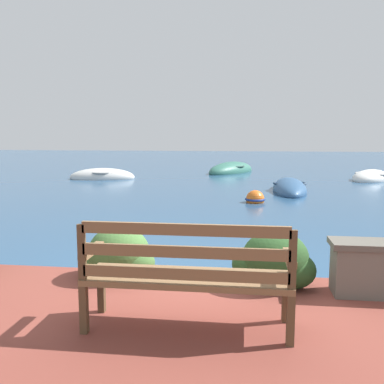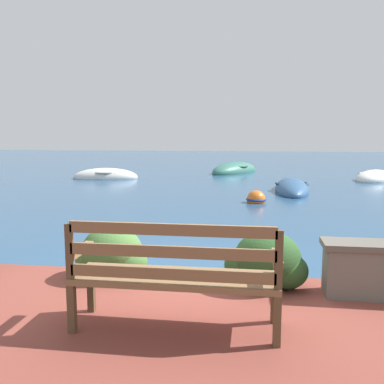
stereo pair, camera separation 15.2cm
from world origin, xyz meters
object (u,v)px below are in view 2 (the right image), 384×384
rowboat_nearest (292,189)px  rowboat_far (375,179)px  rowboat_outer (235,171)px  rowboat_mid (105,177)px  park_bench (174,273)px  mooring_buoy (256,199)px

rowboat_nearest → rowboat_far: bearing=137.8°
rowboat_nearest → rowboat_outer: size_ratio=0.96×
rowboat_far → rowboat_mid: bearing=-49.4°
park_bench → rowboat_nearest: 10.71m
park_bench → rowboat_mid: park_bench is taller
rowboat_nearest → rowboat_mid: (-7.17, 2.79, 0.01)m
rowboat_far → rowboat_outer: bearing=-79.1°
rowboat_mid → mooring_buoy: (6.03, -5.25, 0.02)m
rowboat_outer → rowboat_mid: bearing=-25.8°
rowboat_outer → rowboat_far: bearing=94.7°
rowboat_nearest → mooring_buoy: (-1.13, -2.46, 0.03)m
park_bench → mooring_buoy: park_bench is taller
rowboat_far → mooring_buoy: size_ratio=4.74×
park_bench → rowboat_nearest: size_ratio=0.52×
rowboat_nearest → rowboat_outer: rowboat_outer is taller
park_bench → rowboat_far: bearing=72.7°
rowboat_outer → mooring_buoy: (0.95, -8.72, 0.01)m
rowboat_far → rowboat_outer: rowboat_outer is taller
park_bench → rowboat_far: 15.15m
rowboat_mid → rowboat_outer: rowboat_outer is taller
rowboat_nearest → rowboat_mid: rowboat_mid is taller
rowboat_outer → mooring_buoy: size_ratio=6.35×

